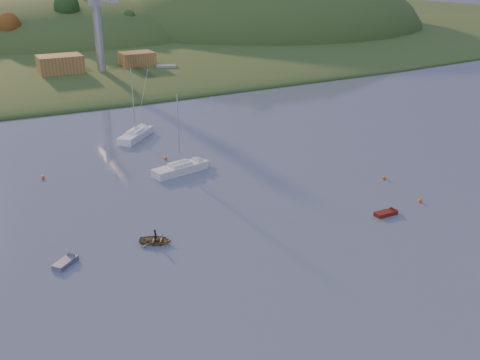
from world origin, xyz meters
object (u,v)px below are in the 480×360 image
sailboat_near (136,134)px  grey_dinghy (69,259)px  sailboat_far (180,168)px  canoe (156,240)px  red_tender (390,212)px

sailboat_near → grey_dinghy: size_ratio=3.73×
sailboat_far → grey_dinghy: (-20.19, -18.76, -0.51)m
sailboat_near → grey_dinghy: 42.84m
sailboat_near → grey_dinghy: (-19.38, -38.20, -0.54)m
sailboat_far → canoe: bearing=-131.1°
grey_dinghy → canoe: bearing=-43.2°
red_tender → grey_dinghy: 38.93m
sailboat_near → sailboat_far: bearing=-133.2°
red_tender → grey_dinghy: bearing=171.0°
canoe → red_tender: (28.81, -6.57, -0.13)m
canoe → grey_dinghy: size_ratio=1.09×
sailboat_near → sailboat_far: 19.46m
canoe → red_tender: size_ratio=1.05×
sailboat_far → red_tender: bearing=-67.0°
sailboat_near → red_tender: bearing=-112.9°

